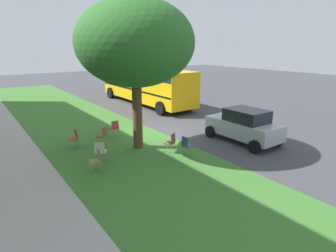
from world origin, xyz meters
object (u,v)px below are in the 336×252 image
chair_3 (187,145)px  school_bus (145,82)px  chair_1 (103,134)px  chair_4 (74,137)px  street_tree (135,43)px  chair_5 (96,159)px  parked_car (244,125)px  chair_2 (114,127)px  chair_0 (171,141)px  chair_6 (100,150)px

chair_3 → school_bus: school_bus is taller
chair_1 → chair_4: 1.30m
street_tree → chair_3: bearing=-152.9°
chair_5 → parked_car: 7.32m
chair_3 → school_bus: bearing=-22.8°
school_bus → street_tree: bearing=146.6°
street_tree → chair_2: bearing=6.6°
parked_car → school_bus: bearing=-5.3°
chair_2 → street_tree: bearing=-173.4°
school_bus → chair_5: bearing=140.4°
chair_4 → chair_0: bearing=-133.6°
chair_1 → chair_6: (-1.93, 0.93, 0.00)m
chair_2 → school_bus: bearing=-42.1°
street_tree → parked_car: 6.48m
chair_1 → chair_4: size_ratio=1.00×
school_bus → parked_car: bearing=174.7°
school_bus → chair_1: bearing=136.8°
chair_0 → chair_6: bearing=75.3°
chair_4 → chair_1: bearing=-108.8°
chair_3 → chair_5: same height
street_tree → chair_5: (-1.41, 2.61, -4.18)m
chair_1 → chair_6: 2.14m
parked_car → chair_2: bearing=47.9°
chair_4 → chair_3: bearing=-137.3°
street_tree → chair_6: (-0.67, 2.14, -4.18)m
chair_2 → chair_4: same height
school_bus → chair_0: bearing=154.4°
street_tree → chair_4: size_ratio=7.50×
street_tree → chair_1: size_ratio=7.50×
chair_0 → chair_5: (0.05, 3.45, 0.00)m
street_tree → chair_6: street_tree is taller
street_tree → chair_3: street_tree is taller
street_tree → chair_4: bearing=55.6°
chair_1 → chair_3: (-3.46, -2.34, 0.00)m
chair_1 → parked_car: size_ratio=0.24×
chair_0 → chair_2: (3.51, 1.08, 0.00)m
street_tree → chair_5: 5.12m
chair_1 → chair_5: same height
chair_1 → chair_5: 3.01m
chair_5 → chair_0: bearing=-90.8°
street_tree → parked_car: bearing=-116.8°
chair_2 → school_bus: school_bus is taller
street_tree → chair_4: 5.12m
chair_4 → school_bus: 10.72m
chair_5 → school_bus: school_bus is taller
chair_6 → school_bus: 12.17m
school_bus → chair_2: bearing=137.9°
chair_2 → chair_5: (-3.46, 2.38, 0.00)m
chair_2 → chair_0: bearing=-163.0°
chair_6 → street_tree: bearing=-72.6°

